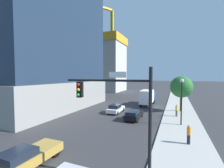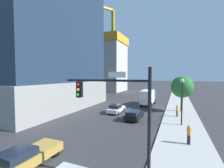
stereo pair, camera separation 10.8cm
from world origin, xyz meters
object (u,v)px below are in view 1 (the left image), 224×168
Objects in this scene: street_lamp at (182,95)px; car_gold at (28,156)px; pedestrian_orange_shirt at (189,134)px; construction_building at (107,61)px; car_white at (116,109)px; car_black at (134,114)px; street_tree at (181,87)px; traffic_light_pole at (118,104)px; box_truck at (147,97)px; pedestrian_yellow_shirt at (177,110)px.

car_gold is (-10.05, -13.49, -3.18)m from street_lamp.
construction_building is at bearing 121.88° from pedestrian_orange_shirt.
car_white reaches higher than car_black.
construction_building is at bearing 108.08° from car_gold.
street_lamp is 3.31× the size of pedestrian_orange_shirt.
street_tree is 24.45m from car_gold.
traffic_light_pole is 1.51× the size of car_white.
box_truck is (3.85, 8.86, 1.14)m from car_white.
car_gold is 2.58× the size of pedestrian_orange_shirt.
car_gold is at bearing -98.48° from box_truck.
traffic_light_pole is (23.03, -50.55, -7.83)m from construction_building.
car_black is at bearing 135.64° from pedestrian_orange_shirt.
traffic_light_pole is 24.83m from box_truck.
street_lamp is (26.95, -38.29, -8.49)m from construction_building.
pedestrian_yellow_shirt is (5.70, -8.16, -0.78)m from box_truck.
traffic_light_pole is at bearing -84.70° from box_truck.
traffic_light_pole is at bearing -80.05° from car_black.
street_tree reaches higher than car_black.
street_tree is 5.40m from pedestrian_yellow_shirt.
street_lamp reaches higher than pedestrian_orange_shirt.
construction_building is 17.40× the size of pedestrian_yellow_shirt.
pedestrian_orange_shirt is at bearing -58.12° from construction_building.
car_black is at bearing -149.04° from pedestrian_yellow_shirt.
car_gold is (0.00, -16.94, 0.02)m from car_white.
car_gold is 13.04m from pedestrian_orange_shirt.
car_gold is at bearing -143.66° from pedestrian_orange_shirt.
traffic_light_pole is 3.70× the size of pedestrian_yellow_shirt.
car_gold is (-6.13, -1.24, -3.85)m from traffic_light_pole.
pedestrian_yellow_shirt is at bearing -55.06° from box_truck.
car_white is 9.58m from pedestrian_yellow_shirt.
car_gold is at bearing -118.41° from pedestrian_yellow_shirt.
pedestrian_yellow_shirt is at bearing -52.23° from construction_building.
box_truck reaches higher than pedestrian_yellow_shirt.
street_lamp is at bearing -18.97° from car_white.
street_lamp is at bearing -54.86° from construction_building.
construction_building is 4.27× the size of box_truck.
street_lamp is at bearing 72.26° from traffic_light_pole.
traffic_light_pole is 8.59m from pedestrian_orange_shirt.
construction_building is at bearing 128.62° from box_truck.
construction_building reaches higher than box_truck.
construction_building is 55.71m from car_gold.
street_tree is 0.83× the size of box_truck.
pedestrian_orange_shirt is at bearing -69.80° from box_truck.
traffic_light_pole reaches higher than pedestrian_orange_shirt.
street_lamp is 1.20× the size of car_black.
car_white is 0.98× the size of car_gold.
car_white is 9.73m from box_truck.
pedestrian_yellow_shirt is at bearing 30.96° from car_black.
street_tree is (4.13, 20.66, -0.25)m from traffic_light_pole.
traffic_light_pole is at bearing 11.40° from car_gold.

